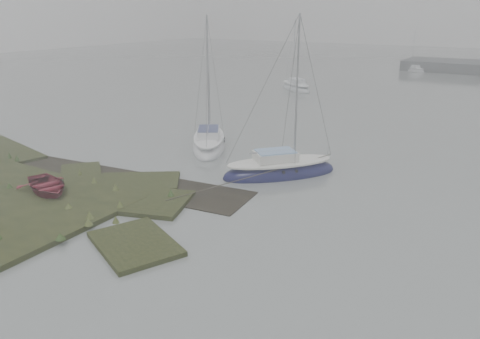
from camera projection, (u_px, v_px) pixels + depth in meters
The scene contains 6 objects.
ground at pixel (369, 106), 42.03m from camera, with size 160.00×160.00×0.00m, color slate.
sailboat_main at pixel (279, 170), 24.43m from camera, with size 5.64×5.94×8.71m.
sailboat_white at pixel (209, 144), 29.30m from camera, with size 4.94×6.20×8.58m.
sailboat_far_a at pixel (296, 87), 50.72m from camera, with size 5.50×5.00×7.92m.
sailboat_far_c at pixel (414, 70), 65.90m from camera, with size 4.21×3.86×6.08m.
dinghy at pixel (47, 185), 21.55m from camera, with size 2.23×3.12×0.65m, color maroon.
Camera 1 is at (11.74, -11.57, 8.19)m, focal length 35.00 mm.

